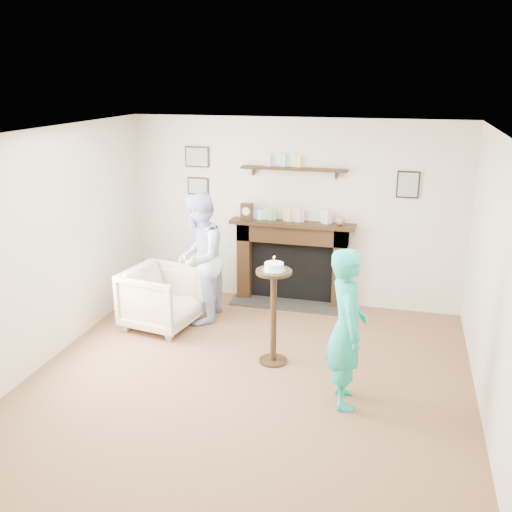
# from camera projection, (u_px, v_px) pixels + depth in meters

# --- Properties ---
(ground) EXTENTS (5.00, 5.00, 0.00)m
(ground) POSITION_uv_depth(u_px,v_px,m) (244.00, 389.00, 5.71)
(ground) COLOR brown
(ground) RESTS_ON ground
(room_shell) EXTENTS (4.54, 5.02, 2.52)m
(room_shell) POSITION_uv_depth(u_px,v_px,m) (261.00, 216.00, 5.86)
(room_shell) COLOR beige
(room_shell) RESTS_ON ground
(armchair) EXTENTS (0.96, 0.94, 0.76)m
(armchair) POSITION_uv_depth(u_px,v_px,m) (163.00, 326.00, 7.17)
(armchair) COLOR tan
(armchair) RESTS_ON ground
(man) EXTENTS (0.69, 0.85, 1.66)m
(man) POSITION_uv_depth(u_px,v_px,m) (201.00, 320.00, 7.35)
(man) COLOR #AEBFD9
(man) RESTS_ON ground
(woman) EXTENTS (0.50, 0.64, 1.54)m
(woman) POSITION_uv_depth(u_px,v_px,m) (343.00, 401.00, 5.51)
(woman) COLOR #1EAAA4
(woman) RESTS_ON ground
(pedestal_table) EXTENTS (0.38, 0.38, 1.22)m
(pedestal_table) POSITION_uv_depth(u_px,v_px,m) (274.00, 298.00, 6.05)
(pedestal_table) COLOR black
(pedestal_table) RESTS_ON ground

